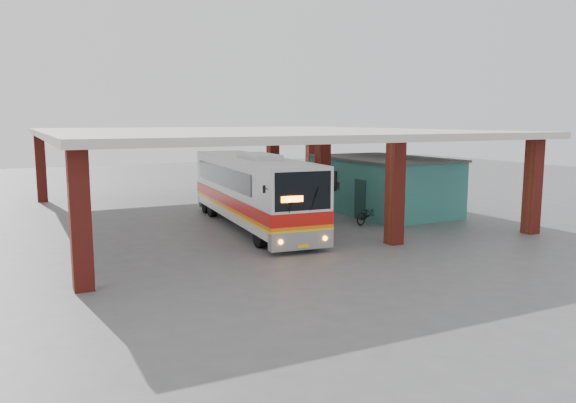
# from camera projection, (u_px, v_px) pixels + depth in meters

# --- Properties ---
(ground) EXTENTS (90.00, 90.00, 0.00)m
(ground) POSITION_uv_depth(u_px,v_px,m) (298.00, 237.00, 24.98)
(ground) COLOR #515154
(ground) RESTS_ON ground
(brick_columns) EXTENTS (20.10, 21.60, 4.35)m
(brick_columns) POSITION_uv_depth(u_px,v_px,m) (278.00, 177.00, 29.72)
(brick_columns) COLOR maroon
(brick_columns) RESTS_ON ground
(canopy_roof) EXTENTS (21.00, 23.00, 0.30)m
(canopy_roof) POSITION_uv_depth(u_px,v_px,m) (250.00, 133.00, 30.30)
(canopy_roof) COLOR beige
(canopy_roof) RESTS_ON brick_columns
(shop_building) EXTENTS (5.20, 8.20, 3.11)m
(shop_building) POSITION_uv_depth(u_px,v_px,m) (383.00, 185.00, 31.61)
(shop_building) COLOR teal
(shop_building) RESTS_ON ground
(coach_bus) EXTENTS (3.64, 12.63, 3.63)m
(coach_bus) POSITION_uv_depth(u_px,v_px,m) (253.00, 190.00, 27.06)
(coach_bus) COLOR silver
(coach_bus) RESTS_ON ground
(motorcycle) EXTENTS (2.09, 1.27, 1.04)m
(motorcycle) POSITION_uv_depth(u_px,v_px,m) (369.00, 214.00, 28.10)
(motorcycle) COLOR black
(motorcycle) RESTS_ON ground
(pedestrian) EXTENTS (0.71, 0.61, 1.66)m
(pedestrian) POSITION_uv_depth(u_px,v_px,m) (326.00, 219.00, 24.76)
(pedestrian) COLOR red
(pedestrian) RESTS_ON ground
(red_chair) EXTENTS (0.56, 0.56, 0.83)m
(red_chair) POSITION_uv_depth(u_px,v_px,m) (307.00, 198.00, 34.71)
(red_chair) COLOR red
(red_chair) RESTS_ON ground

